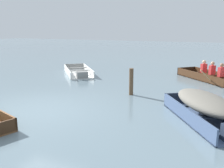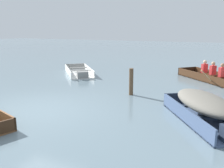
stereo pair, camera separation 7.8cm
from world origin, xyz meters
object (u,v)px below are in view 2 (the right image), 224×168
at_px(skiff_white_near_moored, 79,72).
at_px(rowboat_dark_varnish_with_crew, 212,76).
at_px(skiff_slate_blue_mid_moored, 205,106).
at_px(mooring_post, 131,82).

xyz_separation_m(skiff_white_near_moored, rowboat_dark_varnish_with_crew, (6.68, 1.26, 0.11)).
distance_m(skiff_white_near_moored, rowboat_dark_varnish_with_crew, 6.80).
relative_size(skiff_white_near_moored, skiff_slate_blue_mid_moored, 0.99).
height_order(skiff_white_near_moored, rowboat_dark_varnish_with_crew, rowboat_dark_varnish_with_crew).
bearing_deg(skiff_slate_blue_mid_moored, mooring_post, 147.05).
distance_m(skiff_slate_blue_mid_moored, mooring_post, 3.31).
distance_m(skiff_slate_blue_mid_moored, rowboat_dark_varnish_with_crew, 5.83).
xyz_separation_m(skiff_white_near_moored, skiff_slate_blue_mid_moored, (6.83, -4.57, 0.33)).
bearing_deg(rowboat_dark_varnish_with_crew, mooring_post, -123.19).
relative_size(rowboat_dark_varnish_with_crew, mooring_post, 3.11).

